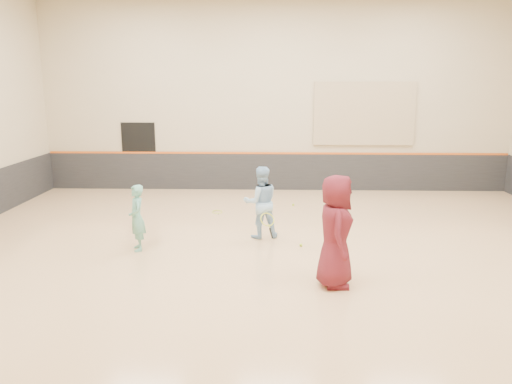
{
  "coord_description": "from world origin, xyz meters",
  "views": [
    {
      "loc": [
        -0.15,
        -10.17,
        3.49
      ],
      "look_at": [
        -0.48,
        0.4,
        1.15
      ],
      "focal_mm": 35.0,
      "sensor_mm": 36.0,
      "label": 1
    }
  ],
  "objects_px": {
    "girl": "(137,218)",
    "instructor": "(261,202)",
    "young_man": "(336,231)",
    "spare_racket": "(217,211)"
  },
  "relations": [
    {
      "from": "girl",
      "to": "instructor",
      "type": "bearing_deg",
      "value": 88.77
    },
    {
      "from": "young_man",
      "to": "instructor",
      "type": "bearing_deg",
      "value": 28.14
    },
    {
      "from": "girl",
      "to": "spare_racket",
      "type": "height_order",
      "value": "girl"
    },
    {
      "from": "spare_racket",
      "to": "instructor",
      "type": "bearing_deg",
      "value": -60.38
    },
    {
      "from": "girl",
      "to": "spare_racket",
      "type": "distance_m",
      "value": 3.48
    },
    {
      "from": "young_man",
      "to": "spare_racket",
      "type": "bearing_deg",
      "value": 29.69
    },
    {
      "from": "girl",
      "to": "young_man",
      "type": "height_order",
      "value": "young_man"
    },
    {
      "from": "young_man",
      "to": "spare_racket",
      "type": "relative_size",
      "value": 3.19
    },
    {
      "from": "instructor",
      "to": "spare_racket",
      "type": "distance_m",
      "value": 2.62
    },
    {
      "from": "spare_racket",
      "to": "young_man",
      "type": "bearing_deg",
      "value": -62.27
    }
  ]
}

